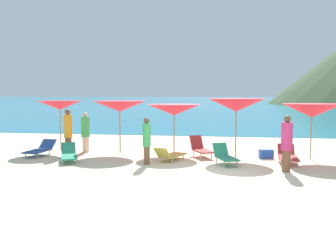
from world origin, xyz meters
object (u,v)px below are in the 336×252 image
at_px(lounge_chair_2, 40,149).
at_px(lounge_chair_4, 288,156).
at_px(beachgoer_3, 147,139).
at_px(beachgoer_0, 68,131).
at_px(beachgoer_1, 85,131).
at_px(beachgoer_2, 287,142).
at_px(umbrella_0, 60,105).
at_px(lounge_chair_3, 225,156).
at_px(lounge_chair_6, 201,148).
at_px(umbrella_2, 174,110).
at_px(lounge_chair_5, 170,155).
at_px(cooler_box, 266,154).
at_px(lounge_chair_0, 69,154).
at_px(umbrella_1, 120,106).
at_px(umbrella_4, 312,111).
at_px(umbrella_3, 236,105).

relative_size(lounge_chair_2, lounge_chair_4, 0.99).
bearing_deg(beachgoer_3, beachgoer_0, 145.55).
bearing_deg(beachgoer_1, beachgoer_2, -171.29).
bearing_deg(beachgoer_2, umbrella_0, 178.58).
relative_size(lounge_chair_3, beachgoer_0, 0.75).
xyz_separation_m(lounge_chair_4, lounge_chair_6, (-3.17, 0.88, 0.07)).
height_order(umbrella_2, lounge_chair_5, umbrella_2).
bearing_deg(lounge_chair_3, cooler_box, 22.05).
bearing_deg(lounge_chair_0, lounge_chair_5, -17.29).
bearing_deg(lounge_chair_0, lounge_chair_2, 123.63).
height_order(lounge_chair_4, beachgoer_0, beachgoer_0).
relative_size(umbrella_1, lounge_chair_2, 1.39).
bearing_deg(lounge_chair_3, umbrella_0, 141.78).
relative_size(umbrella_2, beachgoer_1, 1.40).
bearing_deg(lounge_chair_6, lounge_chair_3, -83.78).
distance_m(umbrella_2, umbrella_4, 5.39).
height_order(umbrella_3, lounge_chair_3, umbrella_3).
bearing_deg(lounge_chair_4, umbrella_3, 151.74).
bearing_deg(umbrella_4, lounge_chair_0, -168.86).
bearing_deg(lounge_chair_0, beachgoer_1, 69.17).
height_order(lounge_chair_6, cooler_box, lounge_chair_6).
height_order(beachgoer_1, beachgoer_2, beachgoer_2).
xyz_separation_m(lounge_chair_5, beachgoer_3, (-0.73, -0.74, 0.65)).
bearing_deg(umbrella_0, umbrella_2, -0.05).
bearing_deg(beachgoer_3, cooler_box, 10.93).
height_order(lounge_chair_3, beachgoer_3, beachgoer_3).
bearing_deg(lounge_chair_3, lounge_chair_0, 160.94).
bearing_deg(lounge_chair_6, cooler_box, -25.23).
distance_m(lounge_chair_0, beachgoer_0, 1.54).
relative_size(umbrella_4, lounge_chair_0, 1.37).
relative_size(umbrella_0, beachgoer_2, 1.22).
xyz_separation_m(umbrella_2, umbrella_4, (5.35, -0.64, 0.03)).
bearing_deg(beachgoer_1, lounge_chair_2, 64.19).
xyz_separation_m(lounge_chair_3, beachgoer_2, (1.92, -0.87, 0.63)).
bearing_deg(lounge_chair_3, lounge_chair_2, 152.76).
xyz_separation_m(lounge_chair_6, beachgoer_1, (-4.96, 0.40, 0.55)).
xyz_separation_m(beachgoer_0, beachgoer_3, (3.56, -1.39, -0.11)).
height_order(umbrella_4, lounge_chair_4, umbrella_4).
relative_size(lounge_chair_3, lounge_chair_4, 0.86).
height_order(lounge_chair_4, cooler_box, lounge_chair_4).
height_order(umbrella_0, lounge_chair_3, umbrella_0).
height_order(lounge_chair_0, lounge_chair_6, lounge_chair_6).
bearing_deg(umbrella_3, beachgoer_1, 178.60).
relative_size(umbrella_4, lounge_chair_3, 1.61).
distance_m(lounge_chair_0, lounge_chair_3, 5.72).
xyz_separation_m(lounge_chair_3, lounge_chair_5, (-2.00, 0.33, -0.08)).
xyz_separation_m(umbrella_4, lounge_chair_0, (-8.96, -1.76, -1.60)).
xyz_separation_m(umbrella_2, beachgoer_3, (-0.62, -2.58, -0.93)).
height_order(lounge_chair_4, lounge_chair_6, lounge_chair_6).
bearing_deg(lounge_chair_4, umbrella_1, 171.57).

